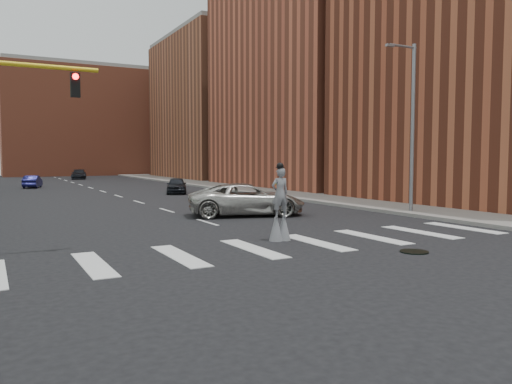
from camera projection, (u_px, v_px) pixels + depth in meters
name	position (u px, v px, depth m)	size (l,w,h in m)	color
ground_plane	(302.00, 250.00, 16.35)	(160.00, 160.00, 0.00)	black
sidewalk_right	(263.00, 191.00, 44.22)	(5.00, 90.00, 0.18)	slate
manhole	(414.00, 252.00, 16.02)	(0.90, 0.90, 0.04)	black
building_mid	(319.00, 72.00, 52.27)	(16.00, 22.00, 24.00)	#A94F35
building_far	(224.00, 110.00, 73.49)	(16.00, 22.00, 20.00)	#9C5639
building_backdrop	(83.00, 123.00, 87.07)	(26.00, 14.00, 18.00)	#A94F35
streetlight	(411.00, 122.00, 26.44)	(2.05, 0.20, 9.00)	slate
stilt_performer	(280.00, 209.00, 18.22)	(0.84, 0.53, 2.86)	black
suv_crossing	(247.00, 199.00, 26.08)	(2.80, 6.08, 1.69)	#B1AEA7
car_near	(177.00, 185.00, 41.95)	(1.61, 4.00, 1.36)	black
car_mid	(33.00, 182.00, 49.78)	(1.30, 3.72, 1.22)	#171750
car_far	(79.00, 174.00, 69.56)	(1.89, 4.65, 1.35)	black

